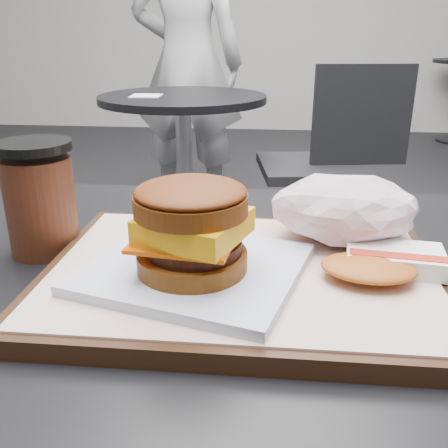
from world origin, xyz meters
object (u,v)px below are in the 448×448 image
hash_brown (383,262)px  patron (187,63)px  coffee_cup (40,200)px  neighbor_chair (328,156)px  serving_tray (242,275)px  customer_table (236,421)px  crumpled_wrapper (345,209)px  breakfast_sandwich (193,238)px  neighbor_table (184,142)px

hash_brown → patron: patron is taller
coffee_cup → neighbor_chair: size_ratio=0.14×
serving_tray → patron: bearing=100.8°
customer_table → crumpled_wrapper: 0.27m
hash_brown → serving_tray: bearing=179.6°
customer_table → serving_tray: 0.20m
crumpled_wrapper → neighbor_chair: neighbor_chair is taller
serving_tray → crumpled_wrapper: bearing=36.9°
coffee_cup → patron: (-0.23, 2.31, 0.01)m
breakfast_sandwich → hash_brown: 0.18m
neighbor_table → serving_tray: bearing=-78.0°
hash_brown → coffee_cup: coffee_cup is taller
breakfast_sandwich → crumpled_wrapper: size_ratio=1.48×
neighbor_table → patron: patron is taller
serving_tray → hash_brown: (0.13, -0.00, 0.02)m
patron → neighbor_table: bearing=102.9°
neighbor_table → customer_table: bearing=-78.0°
crumpled_wrapper → breakfast_sandwich: bearing=-144.4°
serving_tray → patron: patron is taller
serving_tray → crumpled_wrapper: 0.14m
neighbor_chair → breakfast_sandwich: bearing=-100.2°
serving_tray → hash_brown: hash_brown is taller
crumpled_wrapper → serving_tray: bearing=-143.1°
customer_table → neighbor_chair: size_ratio=0.91×
hash_brown → coffee_cup: 0.36m
crumpled_wrapper → hash_brown: bearing=-71.0°
neighbor_table → neighbor_chair: (0.61, -0.02, -0.04)m
serving_tray → crumpled_wrapper: (0.10, 0.08, 0.04)m
coffee_cup → neighbor_chair: bearing=73.0°
customer_table → coffee_cup: bearing=168.8°
patron → neighbor_chair: bearing=139.5°
breakfast_sandwich → crumpled_wrapper: 0.18m
neighbor_table → neighbor_chair: size_ratio=0.85×
serving_tray → neighbor_table: size_ratio=0.51×
hash_brown → neighbor_chair: neighbor_chair is taller
customer_table → serving_tray: size_ratio=2.11×
neighbor_table → hash_brown: bearing=-73.7°
coffee_cup → patron: patron is taller
breakfast_sandwich → serving_tray: bearing=32.3°
breakfast_sandwich → hash_brown: breakfast_sandwich is taller
customer_table → hash_brown: bearing=-6.7°
customer_table → patron: size_ratio=0.48×
hash_brown → neighbor_chair: 1.67m
patron → customer_table: bearing=105.8°
neighbor_table → neighbor_chair: neighbor_chair is taller
serving_tray → customer_table: bearing=109.5°
hash_brown → crumpled_wrapper: size_ratio=0.80×
hash_brown → crumpled_wrapper: crumpled_wrapper is taller
customer_table → neighbor_chair: neighbor_chair is taller
hash_brown → neighbor_table: bearing=106.3°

